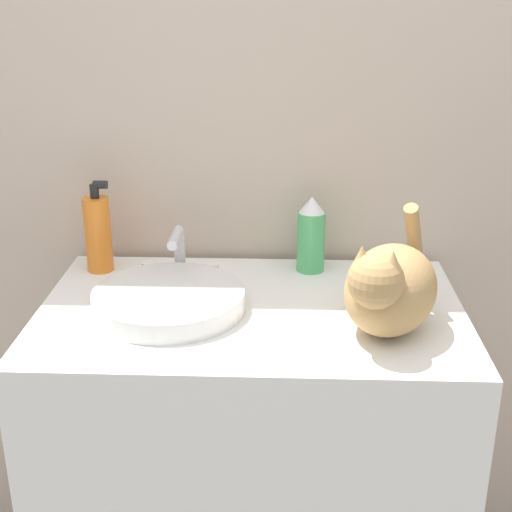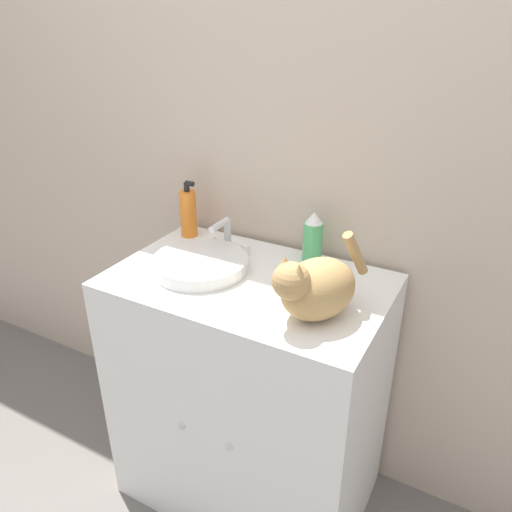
{
  "view_description": "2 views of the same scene",
  "coord_description": "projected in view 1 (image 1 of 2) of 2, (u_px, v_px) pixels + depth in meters",
  "views": [
    {
      "loc": [
        0.06,
        -1.02,
        1.52
      ],
      "look_at": [
        0.01,
        0.26,
        1.02
      ],
      "focal_mm": 50.0,
      "sensor_mm": 36.0,
      "label": 1
    },
    {
      "loc": [
        0.66,
        -0.89,
        1.64
      ],
      "look_at": [
        0.06,
        0.21,
        1.02
      ],
      "focal_mm": 35.0,
      "sensor_mm": 36.0,
      "label": 2
    }
  ],
  "objects": [
    {
      "name": "faucet",
      "position": [
        179.0,
        256.0,
        1.54
      ],
      "size": [
        0.17,
        0.11,
        0.12
      ],
      "color": "silver",
      "rests_on": "vanity_cabinet"
    },
    {
      "name": "spray_bottle",
      "position": [
        311.0,
        235.0,
        1.58
      ],
      "size": [
        0.06,
        0.06,
        0.17
      ],
      "color": "#4CB266",
      "rests_on": "vanity_cabinet"
    },
    {
      "name": "vanity_cabinet",
      "position": [
        252.0,
        490.0,
        1.59
      ],
      "size": [
        0.85,
        0.55,
        0.9
      ],
      "color": "white",
      "rests_on": "ground_plane"
    },
    {
      "name": "cat",
      "position": [
        389.0,
        287.0,
        1.29
      ],
      "size": [
        0.24,
        0.32,
        0.22
      ],
      "rotation": [
        0.0,
        0.0,
        -2.02
      ],
      "color": "tan",
      "rests_on": "vanity_cabinet"
    },
    {
      "name": "sink_basin",
      "position": [
        169.0,
        300.0,
        1.41
      ],
      "size": [
        0.3,
        0.3,
        0.04
      ],
      "color": "silver",
      "rests_on": "vanity_cabinet"
    },
    {
      "name": "wall_back",
      "position": [
        257.0,
        106.0,
        1.59
      ],
      "size": [
        6.0,
        0.05,
        2.5
      ],
      "color": "#C6B29E",
      "rests_on": "ground_plane"
    },
    {
      "name": "soap_bottle",
      "position": [
        98.0,
        233.0,
        1.58
      ],
      "size": [
        0.06,
        0.06,
        0.21
      ],
      "color": "orange",
      "rests_on": "vanity_cabinet"
    }
  ]
}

